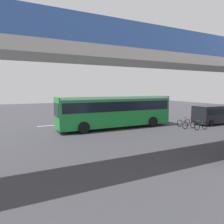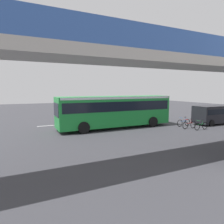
% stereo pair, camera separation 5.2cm
% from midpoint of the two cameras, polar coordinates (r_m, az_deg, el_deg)
% --- Properties ---
extents(ground, '(80.00, 80.00, 0.00)m').
position_cam_midpoint_polar(ground, '(20.88, -0.58, -4.05)').
color(ground, '#38383D').
extents(city_bus, '(11.54, 2.85, 3.15)m').
position_cam_midpoint_polar(city_bus, '(19.72, 0.86, 0.87)').
color(city_bus, '#1E8C38').
rests_on(city_bus, ground).
extents(parked_van, '(4.80, 2.17, 2.05)m').
position_cam_midpoint_polar(parked_van, '(24.75, 27.21, -0.35)').
color(parked_van, black).
rests_on(parked_van, ground).
extents(bicycle_green, '(1.77, 0.44, 0.96)m').
position_cam_midpoint_polar(bicycle_green, '(20.70, 24.20, -3.65)').
color(bicycle_green, black).
rests_on(bicycle_green, ground).
extents(bicycle_red, '(1.77, 0.44, 0.96)m').
position_cam_midpoint_polar(bicycle_red, '(20.89, 21.30, -3.44)').
color(bicycle_red, black).
rests_on(bicycle_red, ground).
extents(bicycle_blue, '(1.77, 0.44, 0.96)m').
position_cam_midpoint_polar(bicycle_blue, '(22.03, 19.84, -2.89)').
color(bicycle_blue, black).
rests_on(bicycle_blue, ground).
extents(pedestrian, '(0.38, 0.38, 1.79)m').
position_cam_midpoint_polar(pedestrian, '(23.15, -10.77, -0.90)').
color(pedestrian, '#2D2D38').
rests_on(pedestrian, ground).
extents(traffic_sign, '(0.08, 0.60, 2.80)m').
position_cam_midpoint_polar(traffic_sign, '(22.37, -14.92, 1.33)').
color(traffic_sign, slate).
rests_on(traffic_sign, ground).
extents(lane_dash_leftmost, '(2.00, 0.20, 0.01)m').
position_cam_midpoint_polar(lane_dash_leftmost, '(26.36, 8.57, -1.91)').
color(lane_dash_leftmost, silver).
rests_on(lane_dash_leftmost, ground).
extents(lane_dash_left, '(2.00, 0.20, 0.01)m').
position_cam_midpoint_polar(lane_dash_left, '(24.37, 0.74, -2.52)').
color(lane_dash_left, silver).
rests_on(lane_dash_left, ground).
extents(lane_dash_centre, '(2.00, 0.20, 0.01)m').
position_cam_midpoint_polar(lane_dash_centre, '(22.91, -8.28, -3.17)').
color(lane_dash_centre, silver).
rests_on(lane_dash_centre, ground).
extents(lane_dash_right, '(2.00, 0.20, 0.01)m').
position_cam_midpoint_polar(lane_dash_right, '(22.08, -18.27, -3.79)').
color(lane_dash_right, silver).
rests_on(lane_dash_right, ground).
extents(pedestrian_overpass, '(30.88, 2.60, 6.70)m').
position_cam_midpoint_polar(pedestrian_overpass, '(12.38, 19.41, 11.65)').
color(pedestrian_overpass, '#B2ADA5').
rests_on(pedestrian_overpass, ground).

